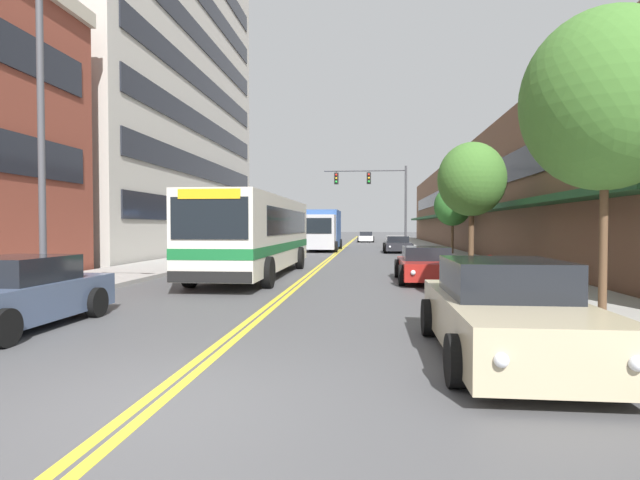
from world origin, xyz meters
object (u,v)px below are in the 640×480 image
(car_red_parked_right_far, at_px, (426,265))
(box_truck, at_px, (323,230))
(traffic_signal_mast, at_px, (378,190))
(car_slate_blue_parked_left_mid, at_px, (12,296))
(street_tree_right_near, at_px, (606,101))
(street_tree_right_far, at_px, (453,206))
(city_bus, at_px, (257,232))
(car_white_moving_lead, at_px, (366,237))
(car_charcoal_parked_right_mid, at_px, (398,245))
(car_champagne_parked_left_near, at_px, (277,245))
(car_beige_parked_right_foreground, at_px, (505,313))
(street_tree_right_mid, at_px, (472,180))
(fire_hydrant, at_px, (489,271))
(street_lamp_left_near, at_px, (53,115))

(car_red_parked_right_far, height_order, box_truck, box_truck)
(car_red_parked_right_far, height_order, traffic_signal_mast, traffic_signal_mast)
(car_red_parked_right_far, distance_m, traffic_signal_mast, 22.47)
(car_slate_blue_parked_left_mid, xyz_separation_m, street_tree_right_near, (11.54, 1.87, 3.87))
(street_tree_right_near, bearing_deg, car_red_parked_right_far, 111.23)
(street_tree_right_far, bearing_deg, city_bus, -124.73)
(car_white_moving_lead, relative_size, street_tree_right_far, 0.99)
(car_slate_blue_parked_left_mid, height_order, car_charcoal_parked_right_mid, car_slate_blue_parked_left_mid)
(car_champagne_parked_left_near, xyz_separation_m, car_white_moving_lead, (6.24, 25.62, 0.02))
(traffic_signal_mast, bearing_deg, car_white_moving_lead, 92.97)
(car_champagne_parked_left_near, height_order, street_tree_right_far, street_tree_right_far)
(car_white_moving_lead, bearing_deg, car_red_parked_right_far, -86.72)
(car_beige_parked_right_foreground, distance_m, street_tree_right_near, 5.63)
(car_red_parked_right_far, relative_size, box_truck, 0.54)
(car_charcoal_parked_right_mid, height_order, street_tree_right_mid, street_tree_right_mid)
(car_red_parked_right_far, bearing_deg, traffic_signal_mast, 93.58)
(car_charcoal_parked_right_mid, distance_m, street_tree_right_far, 5.58)
(car_beige_parked_right_foreground, xyz_separation_m, car_white_moving_lead, (-2.53, 53.56, -0.08))
(street_tree_right_near, bearing_deg, traffic_signal_mast, 98.11)
(car_charcoal_parked_right_mid, bearing_deg, car_white_moving_lead, 96.05)
(car_slate_blue_parked_left_mid, relative_size, car_beige_parked_right_foreground, 0.95)
(fire_hydrant, bearing_deg, box_truck, 106.58)
(street_lamp_left_near, distance_m, street_tree_right_far, 26.13)
(traffic_signal_mast, relative_size, street_tree_right_near, 1.08)
(fire_hydrant, bearing_deg, street_lamp_left_near, -159.27)
(car_beige_parked_right_foreground, relative_size, street_lamp_left_near, 0.62)
(car_charcoal_parked_right_mid, xyz_separation_m, box_truck, (-5.81, 2.55, 1.10))
(fire_hydrant, bearing_deg, car_slate_blue_parked_left_mid, -148.32)
(car_beige_parked_right_foreground, bearing_deg, fire_hydrant, 78.63)
(traffic_signal_mast, bearing_deg, car_red_parked_right_far, -86.42)
(car_red_parked_right_far, bearing_deg, fire_hydrant, -59.41)
(traffic_signal_mast, bearing_deg, car_slate_blue_parked_left_mid, -103.38)
(street_tree_right_near, height_order, fire_hydrant, street_tree_right_near)
(traffic_signal_mast, bearing_deg, fire_hydrant, -83.19)
(car_charcoal_parked_right_mid, xyz_separation_m, car_white_moving_lead, (-2.54, 23.91, 0.02))
(street_tree_right_near, relative_size, street_tree_right_mid, 1.17)
(car_slate_blue_parked_left_mid, xyz_separation_m, car_charcoal_parked_right_mid, (8.82, 28.44, -0.06))
(car_red_parked_right_far, xyz_separation_m, street_tree_right_near, (2.78, -7.16, 3.93))
(city_bus, height_order, car_charcoal_parked_right_mid, city_bus)
(car_white_moving_lead, distance_m, street_lamp_left_near, 50.75)
(car_slate_blue_parked_left_mid, bearing_deg, traffic_signal_mast, 76.62)
(box_truck, bearing_deg, street_lamp_left_near, -97.19)
(car_beige_parked_right_foreground, xyz_separation_m, fire_hydrant, (1.53, 7.58, -0.04))
(car_charcoal_parked_right_mid, xyz_separation_m, street_tree_right_far, (3.41, -3.49, 2.72))
(city_bus, relative_size, street_tree_right_mid, 2.21)
(street_lamp_left_near, bearing_deg, car_charcoal_parked_right_mid, 70.20)
(car_white_moving_lead, xyz_separation_m, fire_hydrant, (4.05, -45.97, 0.04))
(car_red_parked_right_far, height_order, car_white_moving_lead, car_white_moving_lead)
(car_charcoal_parked_right_mid, bearing_deg, street_tree_right_near, -84.14)
(car_beige_parked_right_foreground, relative_size, street_tree_right_far, 1.07)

